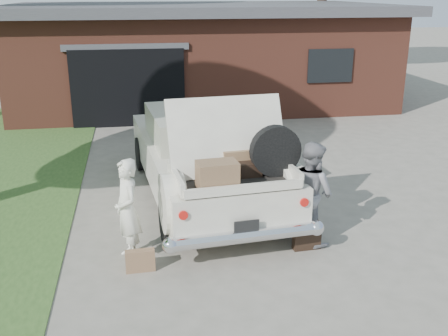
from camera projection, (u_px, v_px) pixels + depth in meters
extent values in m
plane|color=gray|center=(231.00, 248.00, 8.05)|extent=(90.00, 90.00, 0.00)
cube|color=brown|center=(200.00, 57.00, 18.44)|extent=(12.00, 7.00, 3.00)
cube|color=#4C4C51|center=(199.00, 8.00, 17.91)|extent=(12.80, 7.80, 0.30)
cube|color=black|center=(128.00, 88.00, 14.96)|extent=(3.20, 0.30, 2.20)
cube|color=#4C4C51|center=(126.00, 47.00, 14.52)|extent=(3.50, 0.12, 0.18)
cube|color=black|center=(330.00, 66.00, 15.69)|extent=(1.40, 0.08, 1.00)
cylinder|color=#38281E|center=(322.00, 8.00, 23.34)|extent=(0.44, 0.44, 5.97)
cube|color=silver|center=(203.00, 162.00, 9.91)|extent=(2.54, 5.59, 0.71)
cube|color=#AAAA96|center=(199.00, 125.00, 10.00)|extent=(1.98, 2.32, 0.56)
cube|color=black|center=(188.00, 115.00, 10.95)|extent=(1.68, 0.24, 0.48)
cube|color=black|center=(211.00, 141.00, 9.07)|extent=(1.68, 0.24, 0.48)
cylinder|color=black|center=(169.00, 222.00, 8.09)|extent=(0.30, 0.73, 0.72)
cylinder|color=black|center=(285.00, 209.00, 8.56)|extent=(0.30, 0.73, 0.72)
cylinder|color=black|center=(142.00, 154.00, 11.46)|extent=(0.30, 0.73, 0.72)
cylinder|color=black|center=(226.00, 147.00, 11.93)|extent=(0.30, 0.73, 0.72)
cylinder|color=silver|center=(246.00, 236.00, 7.46)|extent=(2.23, 0.40, 0.20)
cylinder|color=#A5140F|center=(183.00, 214.00, 7.18)|extent=(0.14, 0.12, 0.13)
cylinder|color=#A5140F|center=(303.00, 201.00, 7.61)|extent=(0.14, 0.12, 0.13)
cube|color=black|center=(247.00, 227.00, 7.38)|extent=(0.37, 0.06, 0.18)
cube|color=black|center=(233.00, 179.00, 7.90)|extent=(1.78, 1.34, 0.04)
cube|color=silver|center=(176.00, 177.00, 7.65)|extent=(0.17, 1.19, 0.20)
cube|color=silver|center=(287.00, 168.00, 8.08)|extent=(0.17, 1.19, 0.20)
cube|color=silver|center=(244.00, 189.00, 7.33)|extent=(1.74, 0.22, 0.13)
cube|color=silver|center=(227.00, 136.00, 8.01)|extent=(1.87, 0.74, 1.14)
cube|color=#40291B|center=(216.00, 170.00, 7.93)|extent=(0.61, 0.43, 0.19)
cube|color=brown|center=(217.00, 175.00, 7.42)|extent=(0.60, 0.43, 0.40)
cube|color=black|center=(237.00, 168.00, 8.01)|extent=(0.72, 0.51, 0.21)
cube|color=#9B744F|center=(236.00, 154.00, 8.10)|extent=(0.50, 0.35, 0.16)
cylinder|color=black|center=(275.00, 151.00, 7.88)|extent=(0.79, 0.24, 0.78)
imported|color=silver|center=(127.00, 210.00, 7.51)|extent=(0.52, 0.64, 1.53)
imported|color=gray|center=(311.00, 192.00, 8.05)|extent=(0.89, 0.97, 1.62)
cube|color=#8A6446|center=(140.00, 261.00, 7.35)|extent=(0.42, 0.15, 0.32)
cube|color=black|center=(307.00, 239.00, 7.97)|extent=(0.43, 0.16, 0.33)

